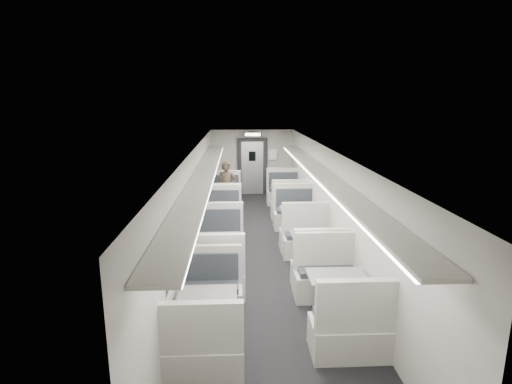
{
  "coord_description": "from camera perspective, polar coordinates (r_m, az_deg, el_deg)",
  "views": [
    {
      "loc": [
        -0.55,
        -8.6,
        3.45
      ],
      "look_at": [
        -0.07,
        1.41,
        1.14
      ],
      "focal_mm": 28.0,
      "sensor_mm": 36.0,
      "label": 1
    }
  ],
  "objects": [
    {
      "name": "booth_left_d",
      "position": [
        6.15,
        -6.87,
        -17.15
      ],
      "size": [
        1.02,
        2.08,
        1.11
      ],
      "color": "#BAB9AF",
      "rests_on": "room"
    },
    {
      "name": "booth_right_d",
      "position": [
        6.64,
        11.45,
        -14.62
      ],
      "size": [
        1.11,
        2.26,
        1.21
      ],
      "color": "#BAB9AF",
      "rests_on": "room"
    },
    {
      "name": "vestibule_door",
      "position": [
        14.75,
        -0.54,
        3.59
      ],
      "size": [
        1.1,
        0.13,
        2.1
      ],
      "color": "black",
      "rests_on": "room"
    },
    {
      "name": "exit_sign",
      "position": [
        14.11,
        -0.48,
        8.24
      ],
      "size": [
        0.62,
        0.12,
        0.16
      ],
      "color": "black",
      "rests_on": "room"
    },
    {
      "name": "room",
      "position": [
        8.91,
        0.9,
        -1.64
      ],
      "size": [
        3.24,
        12.24,
        2.64
      ],
      "color": "black",
      "rests_on": "ground"
    },
    {
      "name": "window_d",
      "position": [
        5.88,
        -11.87,
        -8.26
      ],
      "size": [
        0.02,
        1.18,
        0.84
      ],
      "primitive_type": "cube",
      "color": "black",
      "rests_on": "room"
    },
    {
      "name": "window_c",
      "position": [
        7.95,
        -9.42,
        -2.52
      ],
      "size": [
        0.02,
        1.18,
        0.84
      ],
      "primitive_type": "cube",
      "color": "black",
      "rests_on": "room"
    },
    {
      "name": "window_b",
      "position": [
        10.07,
        -8.01,
        0.83
      ],
      "size": [
        0.02,
        1.18,
        0.84
      ],
      "primitive_type": "cube",
      "color": "black",
      "rests_on": "room"
    },
    {
      "name": "luggage_rack_right",
      "position": [
        8.63,
        9.32,
        2.58
      ],
      "size": [
        0.46,
        10.4,
        0.09
      ],
      "color": "#BAB9AF",
      "rests_on": "room"
    },
    {
      "name": "booth_left_b",
      "position": [
        10.16,
        -5.15,
        -4.55
      ],
      "size": [
        1.1,
        2.23,
        1.19
      ],
      "color": "#BAB9AF",
      "rests_on": "room"
    },
    {
      "name": "booth_right_a",
      "position": [
        12.74,
        4.35,
        -0.88
      ],
      "size": [
        1.11,
        2.25,
        1.2
      ],
      "color": "#BAB9AF",
      "rests_on": "room"
    },
    {
      "name": "booth_left_a",
      "position": [
        12.27,
        -4.74,
        -1.43
      ],
      "size": [
        1.11,
        2.24,
        1.2
      ],
      "color": "#BAB9AF",
      "rests_on": "room"
    },
    {
      "name": "booth_right_b",
      "position": [
        10.22,
        6.14,
        -4.41
      ],
      "size": [
        1.12,
        2.27,
        1.22
      ],
      "color": "#BAB9AF",
      "rests_on": "room"
    },
    {
      "name": "passenger",
      "position": [
        12.16,
        -4.22,
        0.53
      ],
      "size": [
        0.65,
        0.47,
        1.66
      ],
      "primitive_type": "imported",
      "rotation": [
        0.0,
        0.0,
        -0.13
      ],
      "color": "black",
      "rests_on": "room"
    },
    {
      "name": "luggage_rack_left",
      "position": [
        8.47,
        -7.39,
        2.45
      ],
      "size": [
        0.46,
        10.4,
        0.09
      ],
      "color": "#BAB9AF",
      "rests_on": "room"
    },
    {
      "name": "window_a",
      "position": [
        12.22,
        -7.09,
        3.0
      ],
      "size": [
        0.02,
        1.18,
        0.84
      ],
      "primitive_type": "cube",
      "color": "black",
      "rests_on": "room"
    },
    {
      "name": "booth_right_c",
      "position": [
        8.38,
        8.21,
        -8.52
      ],
      "size": [
        1.09,
        2.21,
        1.18
      ],
      "color": "#BAB9AF",
      "rests_on": "room"
    },
    {
      "name": "booth_left_c",
      "position": [
        8.12,
        -5.78,
        -9.05
      ],
      "size": [
        1.14,
        2.32,
        1.24
      ],
      "color": "#BAB9AF",
      "rests_on": "room"
    },
    {
      "name": "wall_notice",
      "position": [
        14.71,
        2.39,
        5.37
      ],
      "size": [
        0.32,
        0.02,
        0.4
      ],
      "primitive_type": "cube",
      "color": "white",
      "rests_on": "room"
    }
  ]
}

